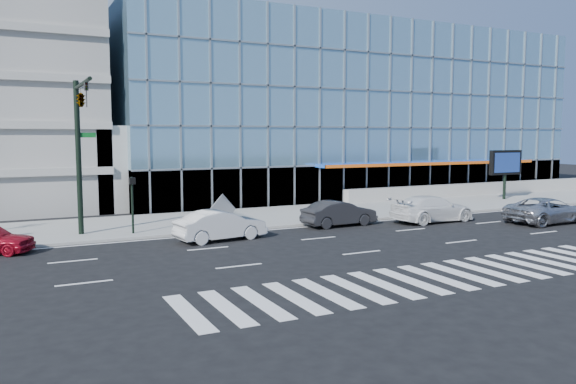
% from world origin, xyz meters
% --- Properties ---
extents(ground, '(160.00, 160.00, 0.00)m').
position_xyz_m(ground, '(0.00, 0.00, 0.00)').
color(ground, black).
rests_on(ground, ground).
extents(sidewalk, '(120.00, 8.00, 0.15)m').
position_xyz_m(sidewalk, '(0.00, 8.00, 0.07)').
color(sidewalk, gray).
rests_on(sidewalk, ground).
extents(theatre_building, '(42.00, 26.00, 15.00)m').
position_xyz_m(theatre_building, '(14.00, 26.00, 7.50)').
color(theatre_building, '#6D9BB7').
rests_on(theatre_building, ground).
extents(ramp_block, '(6.00, 8.00, 6.00)m').
position_xyz_m(ramp_block, '(-6.00, 18.00, 3.00)').
color(ramp_block, gray).
rests_on(ramp_block, ground).
extents(retaining_wall, '(30.00, 0.80, 1.00)m').
position_xyz_m(retaining_wall, '(24.00, 11.60, 0.65)').
color(retaining_wall, gray).
rests_on(retaining_wall, sidewalk).
extents(traffic_signal, '(1.14, 5.74, 8.00)m').
position_xyz_m(traffic_signal, '(-11.00, 4.57, 6.16)').
color(traffic_signal, black).
rests_on(traffic_signal, sidewalk).
extents(ped_signal_post, '(0.30, 0.33, 3.00)m').
position_xyz_m(ped_signal_post, '(-8.50, 4.94, 2.14)').
color(ped_signal_post, black).
rests_on(ped_signal_post, sidewalk).
extents(marquee_sign, '(3.20, 0.43, 4.00)m').
position_xyz_m(marquee_sign, '(22.00, 7.99, 3.07)').
color(marquee_sign, black).
rests_on(marquee_sign, sidewalk).
extents(silver_suv, '(5.64, 2.67, 1.55)m').
position_xyz_m(silver_suv, '(15.10, -1.69, 0.78)').
color(silver_suv, '#BBBAC0').
rests_on(silver_suv, ground).
extents(white_suv, '(5.69, 2.47, 1.63)m').
position_xyz_m(white_suv, '(9.10, 1.80, 0.81)').
color(white_suv, white).
rests_on(white_suv, ground).
extents(white_sedan, '(4.86, 2.26, 1.54)m').
position_xyz_m(white_sedan, '(-4.73, 1.79, 0.77)').
color(white_sedan, silver).
rests_on(white_sedan, ground).
extents(dark_sedan, '(4.64, 1.85, 1.50)m').
position_xyz_m(dark_sedan, '(3.10, 3.00, 0.75)').
color(dark_sedan, black).
rests_on(dark_sedan, ground).
extents(tilted_panel, '(1.80, 0.49, 1.84)m').
position_xyz_m(tilted_panel, '(-3.35, 5.36, 1.07)').
color(tilted_panel, '#969696').
rests_on(tilted_panel, sidewalk).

